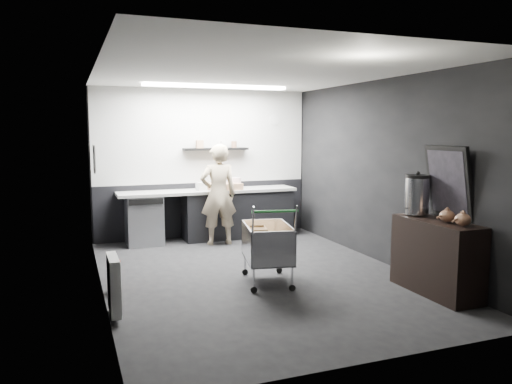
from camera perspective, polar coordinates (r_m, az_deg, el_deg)
name	(u,v)px	position (r m, az deg, el deg)	size (l,w,h in m)	color
floor	(256,275)	(6.88, 0.02, -9.47)	(5.50, 5.50, 0.00)	black
ceiling	(256,73)	(6.63, 0.03, 13.50)	(5.50, 5.50, 0.00)	silver
wall_back	(204,164)	(9.24, -6.02, 3.26)	(5.50, 5.50, 0.00)	black
wall_front	(375,205)	(4.18, 13.47, -1.47)	(5.50, 5.50, 0.00)	black
wall_left	(99,182)	(6.21, -17.53, 1.13)	(5.50, 5.50, 0.00)	black
wall_right	(384,172)	(7.56, 14.37, 2.24)	(5.50, 5.50, 0.00)	black
kitchen_wall_panel	(203,136)	(9.20, -6.03, 6.36)	(3.95, 0.02, 1.70)	#BBBBB6
dado_panel	(204,209)	(9.31, -5.92, -1.98)	(3.95, 0.02, 1.00)	black
floating_shelf	(216,149)	(9.15, -4.62, 4.93)	(1.20, 0.22, 0.04)	black
wall_clock	(274,120)	(9.64, 2.12, 8.20)	(0.20, 0.20, 0.03)	silver
poster	(94,159)	(7.49, -18.00, 3.60)	(0.02, 0.30, 0.40)	white
poster_red_band	(94,154)	(7.48, -17.98, 4.14)	(0.01, 0.22, 0.10)	red
radiator	(114,285)	(5.52, -15.97, -10.13)	(0.10, 0.50, 0.60)	silver
ceiling_strip	(216,87)	(8.38, -4.54, 11.92)	(2.40, 0.20, 0.04)	white
prep_counter	(216,214)	(9.06, -4.59, -2.49)	(3.20, 0.61, 0.90)	black
person	(218,195)	(8.55, -4.32, -0.30)	(0.63, 0.41, 1.73)	beige
shopping_cart	(267,246)	(6.43, 1.28, -6.14)	(0.73, 1.04, 1.03)	silver
sideboard	(436,247)	(6.41, 19.86, -5.89)	(0.51, 1.19, 1.78)	black
fire_extinguisher	(115,274)	(6.43, -15.80, -8.96)	(0.13, 0.13, 0.44)	red
cardboard_box	(224,186)	(8.98, -3.64, 0.66)	(0.57, 0.43, 0.11)	#A97D5A
pink_tub	(235,183)	(9.09, -2.36, 1.02)	(0.20, 0.20, 0.20)	silver
white_container	(201,186)	(8.87, -6.27, 0.65)	(0.16, 0.13, 0.15)	silver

